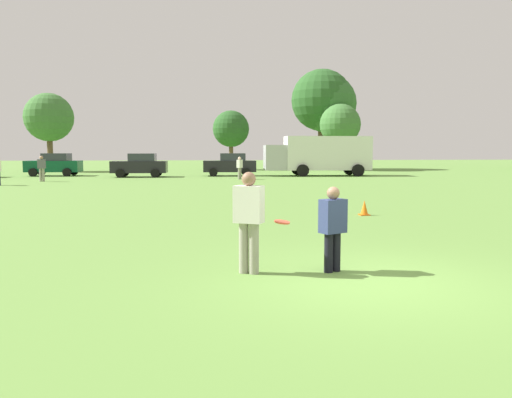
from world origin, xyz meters
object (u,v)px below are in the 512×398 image
at_px(parked_car_mid_left, 54,164).
at_px(parked_car_center, 140,165).
at_px(box_truck, 319,154).
at_px(player_defender, 333,225).
at_px(parked_car_mid_right, 230,164).
at_px(player_thrower, 249,216).
at_px(bystander_far_jogger, 240,167).
at_px(traffic_cone, 364,208).
at_px(frisbee, 282,222).
at_px(bystander_field_marshal, 42,167).

relative_size(parked_car_mid_left, parked_car_center, 1.00).
bearing_deg(parked_car_mid_left, box_truck, -4.89).
bearing_deg(player_defender, parked_car_mid_right, 90.11).
distance_m(player_thrower, parked_car_center, 32.42).
distance_m(box_truck, bystander_far_jogger, 8.19).
bearing_deg(traffic_cone, frisbee, -117.49).
xyz_separation_m(traffic_cone, box_truck, (4.22, 25.08, 1.52)).
relative_size(parked_car_mid_right, bystander_far_jogger, 2.63).
relative_size(player_thrower, parked_car_mid_right, 0.41).
height_order(parked_car_mid_right, bystander_far_jogger, parked_car_mid_right).
height_order(player_defender, traffic_cone, player_defender).
bearing_deg(parked_car_mid_right, bystander_field_marshal, -154.30).
distance_m(parked_car_center, parked_car_mid_right, 7.11).
relative_size(traffic_cone, bystander_far_jogger, 0.30).
height_order(player_defender, bystander_far_jogger, bystander_far_jogger).
distance_m(frisbee, bystander_field_marshal, 29.28).
distance_m(player_defender, traffic_cone, 8.01).
height_order(parked_car_mid_left, parked_car_mid_right, same).
xyz_separation_m(frisbee, parked_car_center, (-6.24, 31.81, 0.07)).
distance_m(player_defender, frisbee, 0.87).
bearing_deg(bystander_field_marshal, parked_car_mid_right, 25.70).
bearing_deg(parked_car_mid_right, traffic_cone, -83.33).
distance_m(traffic_cone, parked_car_mid_right, 25.77).
xyz_separation_m(parked_car_mid_right, box_truck, (7.21, -0.51, 0.83)).
distance_m(parked_car_mid_right, box_truck, 7.27).
bearing_deg(parked_car_mid_left, bystander_far_jogger, -23.49).
bearing_deg(player_thrower, traffic_cone, 59.41).
bearing_deg(traffic_cone, parked_car_center, 112.22).
distance_m(player_thrower, traffic_cone, 8.61).
distance_m(player_defender, bystander_field_marshal, 29.78).
distance_m(parked_car_mid_left, bystander_far_jogger, 15.83).
relative_size(player_defender, bystander_far_jogger, 0.91).
height_order(traffic_cone, bystander_field_marshal, bystander_field_marshal).
distance_m(player_defender, parked_car_center, 32.74).
bearing_deg(player_defender, traffic_cone, 68.46).
xyz_separation_m(player_thrower, parked_car_center, (-5.66, 31.92, -0.05)).
bearing_deg(parked_car_center, frisbee, -78.90).
bearing_deg(parked_car_mid_right, box_truck, -4.04).
bearing_deg(box_truck, parked_car_center, -177.82).
bearing_deg(parked_car_center, player_thrower, -79.95).
relative_size(player_defender, box_truck, 0.17).
relative_size(player_thrower, parked_car_mid_left, 0.41).
relative_size(frisbee, traffic_cone, 0.57).
bearing_deg(bystander_field_marshal, player_thrower, -66.85).
distance_m(parked_car_mid_right, bystander_far_jogger, 5.01).
height_order(box_truck, bystander_far_jogger, box_truck).
bearing_deg(bystander_far_jogger, parked_car_center, 152.07).
bearing_deg(parked_car_mid_left, player_defender, -67.58).
bearing_deg(player_thrower, parked_car_center, 100.05).
relative_size(frisbee, parked_car_center, 0.06).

